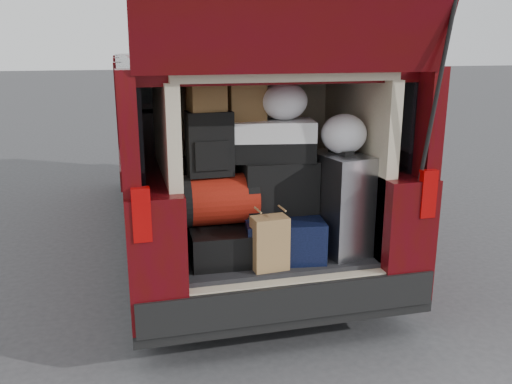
# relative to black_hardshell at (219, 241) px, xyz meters

# --- Properties ---
(ground) EXTENTS (80.00, 80.00, 0.00)m
(ground) POSITION_rel_black_hardshell_xyz_m (0.36, -0.12, -0.66)
(ground) COLOR #363639
(ground) RESTS_ON ground
(minivan) EXTENTS (1.90, 5.35, 2.77)m
(minivan) POSITION_rel_black_hardshell_xyz_m (0.36, 1.73, 0.25)
(minivan) COLOR black
(minivan) RESTS_ON ground
(load_floor) EXTENTS (1.24, 1.05, 0.55)m
(load_floor) POSITION_rel_black_hardshell_xyz_m (0.36, 0.15, -0.38)
(load_floor) COLOR black
(load_floor) RESTS_ON ground
(black_hardshell) EXTENTS (0.41, 0.55, 0.21)m
(black_hardshell) POSITION_rel_black_hardshell_xyz_m (0.00, 0.00, 0.00)
(black_hardshell) COLOR black
(black_hardshell) RESTS_ON load_floor
(navy_hardshell) EXTENTS (0.58, 0.67, 0.27)m
(navy_hardshell) POSITION_rel_black_hardshell_xyz_m (0.42, 0.00, 0.03)
(navy_hardshell) COLOR black
(navy_hardshell) RESTS_ON load_floor
(silver_roller) EXTENTS (0.36, 0.49, 0.66)m
(silver_roller) POSITION_rel_black_hardshell_xyz_m (0.80, -0.08, 0.22)
(silver_roller) COLOR silver
(silver_roller) RESTS_ON load_floor
(kraft_bag) EXTENTS (0.23, 0.16, 0.34)m
(kraft_bag) POSITION_rel_black_hardshell_xyz_m (0.27, -0.27, 0.06)
(kraft_bag) COLOR #996A45
(kraft_bag) RESTS_ON load_floor
(red_duffel) EXTENTS (0.52, 0.34, 0.33)m
(red_duffel) POSITION_rel_black_hardshell_xyz_m (0.00, 0.05, 0.27)
(red_duffel) COLOR maroon
(red_duffel) RESTS_ON black_hardshell
(black_soft_case) EXTENTS (0.49, 0.30, 0.35)m
(black_soft_case) POSITION_rel_black_hardshell_xyz_m (0.42, 0.05, 0.33)
(black_soft_case) COLOR black
(black_soft_case) RESTS_ON navy_hardshell
(backpack) EXTENTS (0.29, 0.18, 0.41)m
(backpack) POSITION_rel_black_hardshell_xyz_m (-0.04, 0.05, 0.64)
(backpack) COLOR black
(backpack) RESTS_ON red_duffel
(twotone_duffel) EXTENTS (0.62, 0.39, 0.26)m
(twotone_duffel) POSITION_rel_black_hardshell_xyz_m (0.36, 0.08, 0.64)
(twotone_duffel) COLOR silver
(twotone_duffel) RESTS_ON black_soft_case
(grocery_sack_lower) EXTENTS (0.24, 0.20, 0.20)m
(grocery_sack_lower) POSITION_rel_black_hardshell_xyz_m (-0.05, 0.07, 0.95)
(grocery_sack_lower) COLOR brown
(grocery_sack_lower) RESTS_ON backpack
(grocery_sack_upper) EXTENTS (0.26, 0.23, 0.24)m
(grocery_sack_upper) POSITION_rel_black_hardshell_xyz_m (0.21, 0.14, 0.89)
(grocery_sack_upper) COLOR brown
(grocery_sack_upper) RESTS_ON twotone_duffel
(plastic_bag_center) EXTENTS (0.36, 0.34, 0.24)m
(plastic_bag_center) POSITION_rel_black_hardshell_xyz_m (0.46, 0.08, 0.89)
(plastic_bag_center) COLOR white
(plastic_bag_center) RESTS_ON twotone_duffel
(plastic_bag_right) EXTENTS (0.35, 0.33, 0.26)m
(plastic_bag_right) POSITION_rel_black_hardshell_xyz_m (0.82, -0.07, 0.69)
(plastic_bag_right) COLOR white
(plastic_bag_right) RESTS_ON silver_roller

